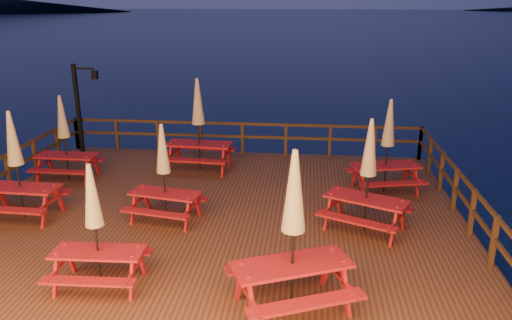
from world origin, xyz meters
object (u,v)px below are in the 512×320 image
object	(u,v)px
picnic_table_2	(199,123)
picnic_table_1	(16,164)
picnic_table_0	(95,225)
lamp_post	(82,100)

from	to	relation	value
picnic_table_2	picnic_table_1	bearing A→B (deg)	-128.03
picnic_table_1	picnic_table_2	world-z (taller)	picnic_table_2
picnic_table_0	picnic_table_2	world-z (taller)	picnic_table_2
picnic_table_1	picnic_table_2	size ratio (longest dim) A/B	0.93
lamp_post	picnic_table_0	bearing A→B (deg)	-64.48
lamp_post	picnic_table_0	distance (m)	8.98
lamp_post	picnic_table_1	world-z (taller)	lamp_post
picnic_table_0	picnic_table_2	xyz separation A→B (m)	(0.43, 6.62, 0.24)
lamp_post	picnic_table_0	xyz separation A→B (m)	(3.86, -8.08, -0.57)
lamp_post	picnic_table_2	xyz separation A→B (m)	(4.29, -1.46, -0.33)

